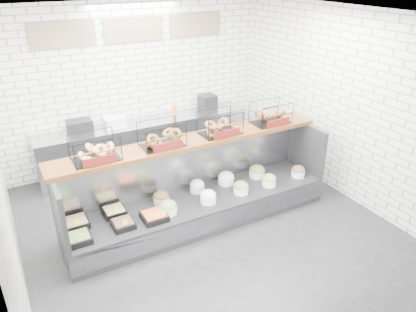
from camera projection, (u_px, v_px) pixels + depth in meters
ground at (209, 230)px, 5.94m from camera, size 5.50×5.50×0.00m
room_shell at (188, 83)px, 5.53m from camera, size 5.02×5.51×3.01m
display_case at (198, 200)px, 6.07m from camera, size 4.00×0.90×1.20m
bagel_shelf at (192, 132)px, 5.76m from camera, size 4.10×0.50×0.40m
prep_counter at (147, 143)px, 7.66m from camera, size 4.00×0.60×1.20m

